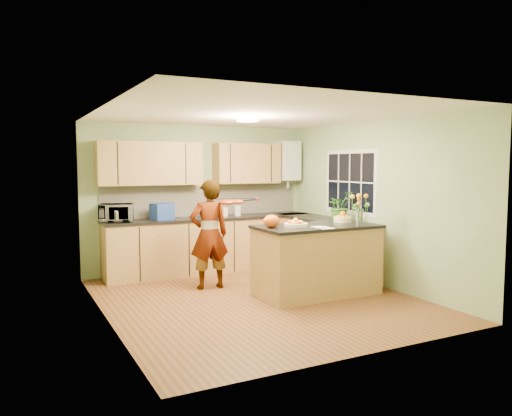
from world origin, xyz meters
name	(u,v)px	position (x,y,z in m)	size (l,w,h in m)	color
floor	(258,299)	(0.00, 0.00, 0.00)	(4.50, 4.50, 0.00)	#593319
ceiling	(258,114)	(0.00, 0.00, 2.50)	(4.00, 4.50, 0.02)	white
wall_back	(199,198)	(0.00, 2.25, 1.25)	(4.00, 0.02, 2.50)	gray
wall_front	(366,227)	(0.00, -2.25, 1.25)	(4.00, 0.02, 2.50)	gray
wall_left	(105,215)	(-2.00, 0.00, 1.25)	(0.02, 4.50, 2.50)	gray
wall_right	(374,203)	(2.00, 0.00, 1.25)	(0.02, 4.50, 2.50)	gray
back_counter	(211,244)	(0.10, 1.95, 0.47)	(3.64, 0.62, 0.94)	#A37E41
right_counter	(325,247)	(1.70, 0.85, 0.47)	(0.62, 2.24, 0.94)	#A37E41
splashback	(205,201)	(0.10, 2.23, 1.20)	(3.60, 0.02, 0.52)	beige
upper_cabinets	(192,163)	(-0.18, 2.08, 1.85)	(3.20, 0.34, 0.70)	#A37E41
boiler	(288,161)	(1.70, 2.09, 1.90)	(0.40, 0.30, 0.86)	silver
window_right	(350,182)	(1.99, 0.60, 1.55)	(0.01, 1.30, 1.05)	silver
light_switch	(116,215)	(-1.99, -0.60, 1.30)	(0.02, 0.09, 0.09)	silver
ceiling_lamp	(248,119)	(0.00, 0.30, 2.46)	(0.30, 0.30, 0.07)	#FFEABF
peninsula_island	(317,260)	(0.86, -0.14, 0.49)	(1.72, 0.88, 0.99)	#A37E41
fruit_dish	(296,223)	(0.51, -0.14, 1.03)	(0.32, 0.32, 0.11)	#F2E1C1
orange_bowl	(343,218)	(1.41, 0.01, 1.05)	(0.26, 0.26, 0.15)	#F2E1C1
flower_vase	(360,202)	(1.46, -0.32, 1.30)	(0.26, 0.26, 0.48)	silver
orange_bag	(272,221)	(0.16, -0.09, 1.07)	(0.23, 0.20, 0.17)	#E35312
papers	(323,228)	(0.76, -0.44, 0.99)	(0.20, 0.27, 0.01)	white
violinist	(209,234)	(-0.36, 0.87, 0.81)	(0.59, 0.39, 1.61)	#E0AF89
violin	(227,202)	(-0.16, 0.65, 1.29)	(0.60, 0.24, 0.12)	#581705
microwave	(116,213)	(-1.48, 1.96, 1.08)	(0.51, 0.34, 0.28)	silver
blue_box	(162,211)	(-0.75, 1.94, 1.07)	(0.33, 0.24, 0.27)	navy
kettle	(207,210)	(0.03, 1.95, 1.06)	(0.15, 0.15, 0.29)	silver
jar_cream	(225,212)	(0.36, 1.94, 1.02)	(0.10, 0.10, 0.15)	#F2E1C1
jar_white	(238,211)	(0.60, 1.95, 1.03)	(0.11, 0.11, 0.18)	silver
potted_plant	(339,206)	(1.70, 0.48, 1.17)	(0.42, 0.37, 0.47)	#367326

